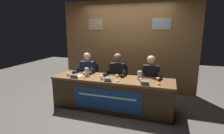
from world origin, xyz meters
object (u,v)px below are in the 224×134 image
panelist_left (86,72)px  water_cup_center (102,78)px  water_pitcher_right_side (140,75)px  chair_center (119,83)px  chair_left (90,80)px  nameplate_right (145,83)px  panelist_center (117,75)px  nameplate_center (108,79)px  water_pitcher_left_side (87,72)px  water_cup_right (141,81)px  panelist_right (150,78)px  nameplate_left (74,76)px  chair_right (151,86)px  juice_glass_left (84,74)px  juice_glass_right (158,80)px  document_stack_left (78,76)px  conference_table (111,89)px  juice_glass_center (117,77)px  water_cup_left (68,75)px

panelist_left → water_cup_center: 0.84m
water_cup_center → panelist_left: bearing=139.1°
water_pitcher_right_side → chair_center: bearing=140.4°
chair_left → nameplate_right: chair_left is taller
panelist_center → nameplate_right: (0.77, -0.64, 0.06)m
panelist_left → nameplate_center: panelist_left is taller
nameplate_center → water_pitcher_left_side: size_ratio=0.77×
water_cup_right → panelist_right: bearing=75.2°
nameplate_right → nameplate_left: bearing=179.5°
water_pitcher_left_side → water_pitcher_right_side: same height
chair_left → nameplate_right: 1.82m
panelist_left → water_cup_center: bearing=-40.9°
water_cup_center → nameplate_right: bearing=-5.1°
nameplate_left → chair_center: (0.81, 0.82, -0.33)m
chair_right → nameplate_right: 0.90m
juice_glass_left → nameplate_center: 0.62m
juice_glass_right → water_pitcher_right_side: bearing=155.7°
water_cup_center → document_stack_left: (-0.64, 0.10, -0.03)m
nameplate_left → chair_right: (1.62, 0.82, -0.33)m
panelist_center → water_cup_right: bearing=-37.6°
chair_left → nameplate_center: 1.21m
water_cup_right → water_pitcher_left_side: size_ratio=0.40×
water_cup_center → conference_table: bearing=28.5°
chair_left → nameplate_center: bearing=-46.0°
nameplate_center → water_cup_right: water_cup_right is taller
panelist_right → chair_right: bearing=90.0°
nameplate_left → juice_glass_center: bearing=5.9°
juice_glass_center → panelist_right: 0.83m
water_cup_left → nameplate_right: (1.77, -0.08, 0.00)m
juice_glass_left → conference_table: bearing=4.7°
juice_glass_left → panelist_right: panelist_right is taller
nameplate_right → water_pitcher_right_side: bearing=116.2°
chair_left → water_pitcher_right_side: bearing=-19.7°
nameplate_left → juice_glass_left: juice_glass_left is taller
conference_table → document_stack_left: document_stack_left is taller
juice_glass_left → panelist_left: bearing=111.1°
nameplate_right → document_stack_left: 1.60m
water_cup_left → water_cup_right: size_ratio=1.00×
nameplate_left → juice_glass_right: juice_glass_right is taller
nameplate_left → document_stack_left: 0.17m
chair_left → panelist_left: bearing=-90.0°
water_cup_right → nameplate_right: bearing=-48.8°
chair_right → water_cup_right: size_ratio=10.55×
nameplate_left → nameplate_right: bearing=-0.5°
panelist_center → document_stack_left: panelist_center is taller
panelist_left → juice_glass_center: panelist_left is taller
conference_table → nameplate_center: nameplate_center is taller
nameplate_center → nameplate_right: size_ratio=0.95×
conference_table → panelist_center: size_ratio=2.23×
water_pitcher_left_side → panelist_center: bearing=31.6°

